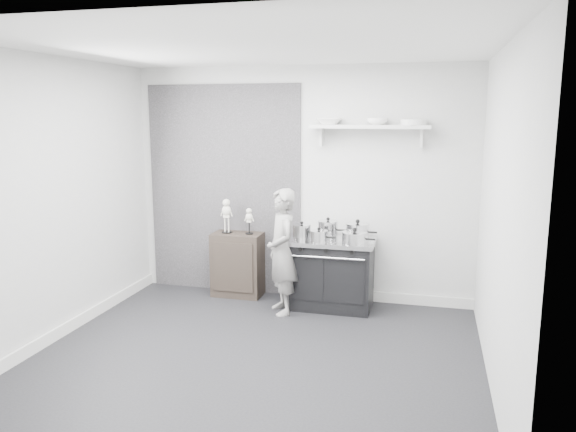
% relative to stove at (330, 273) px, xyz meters
% --- Properties ---
extents(ground, '(4.00, 4.00, 0.00)m').
position_rel_stove_xyz_m(ground, '(-0.42, -1.48, -0.40)').
color(ground, black).
rests_on(ground, ground).
extents(room_shell, '(4.02, 3.62, 2.71)m').
position_rel_stove_xyz_m(room_shell, '(-0.51, -1.33, 1.24)').
color(room_shell, '#B7B7B5').
rests_on(room_shell, ground).
extents(wall_shelf, '(1.30, 0.26, 0.24)m').
position_rel_stove_xyz_m(wall_shelf, '(0.38, 0.20, 1.61)').
color(wall_shelf, silver).
rests_on(wall_shelf, room_shell).
extents(stove, '(0.98, 0.61, 0.79)m').
position_rel_stove_xyz_m(stove, '(0.00, 0.00, 0.00)').
color(stove, black).
rests_on(stove, ground).
extents(side_cabinet, '(0.59, 0.34, 0.76)m').
position_rel_stove_xyz_m(side_cabinet, '(-1.15, 0.13, -0.02)').
color(side_cabinet, black).
rests_on(side_cabinet, ground).
extents(child, '(0.54, 0.60, 1.38)m').
position_rel_stove_xyz_m(child, '(-0.48, -0.31, 0.29)').
color(child, gray).
rests_on(child, ground).
extents(pot_front_left, '(0.29, 0.20, 0.20)m').
position_rel_stove_xyz_m(pot_front_left, '(-0.31, -0.08, 0.47)').
color(pot_front_left, silver).
rests_on(pot_front_left, stove).
extents(pot_back_left, '(0.32, 0.23, 0.23)m').
position_rel_stove_xyz_m(pot_back_left, '(-0.05, 0.09, 0.48)').
color(pot_back_left, silver).
rests_on(pot_back_left, stove).
extents(pot_back_right, '(0.35, 0.27, 0.22)m').
position_rel_stove_xyz_m(pot_back_right, '(0.28, 0.10, 0.48)').
color(pot_back_right, silver).
rests_on(pot_back_right, stove).
extents(pot_front_right, '(0.36, 0.27, 0.18)m').
position_rel_stove_xyz_m(pot_front_right, '(0.29, -0.16, 0.46)').
color(pot_front_right, silver).
rests_on(pot_front_right, stove).
extents(pot_front_center, '(0.28, 0.20, 0.16)m').
position_rel_stove_xyz_m(pot_front_center, '(-0.10, -0.18, 0.46)').
color(pot_front_center, silver).
rests_on(pot_front_center, stove).
extents(skeleton_full, '(0.13, 0.08, 0.47)m').
position_rel_stove_xyz_m(skeleton_full, '(-1.28, 0.13, 0.60)').
color(skeleton_full, beige).
rests_on(skeleton_full, side_cabinet).
extents(skeleton_torso, '(0.10, 0.06, 0.35)m').
position_rel_stove_xyz_m(skeleton_torso, '(-1.00, 0.13, 0.54)').
color(skeleton_torso, beige).
rests_on(skeleton_torso, side_cabinet).
extents(bowl_large, '(0.28, 0.28, 0.07)m').
position_rel_stove_xyz_m(bowl_large, '(-0.07, 0.19, 1.68)').
color(bowl_large, white).
rests_on(bowl_large, wall_shelf).
extents(bowl_small, '(0.23, 0.23, 0.07)m').
position_rel_stove_xyz_m(bowl_small, '(0.46, 0.19, 1.68)').
color(bowl_small, white).
rests_on(bowl_small, wall_shelf).
extents(plate_stack, '(0.28, 0.28, 0.06)m').
position_rel_stove_xyz_m(plate_stack, '(0.84, 0.19, 1.67)').
color(plate_stack, silver).
rests_on(plate_stack, wall_shelf).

